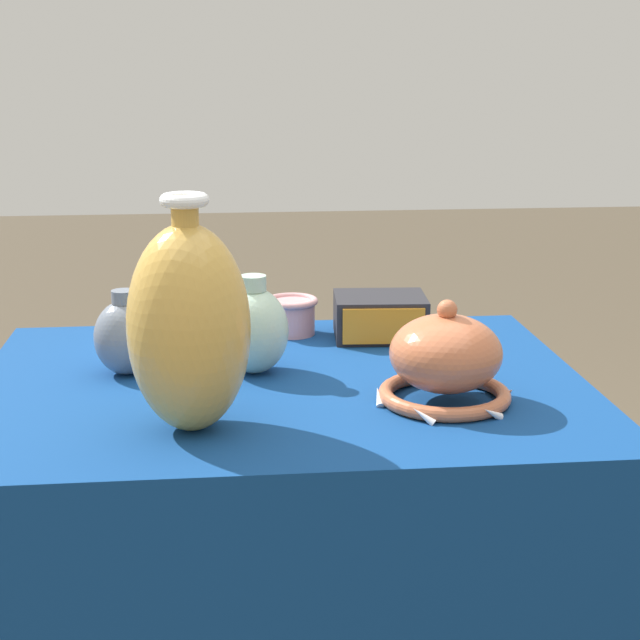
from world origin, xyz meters
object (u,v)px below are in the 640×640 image
vase_dome_bell (445,362)px  jar_round_celadon (254,329)px  mosaic_tile_box (380,317)px  vase_tall_bulbous (189,327)px  cup_wide_rose (292,314)px  pot_squat_ivory (161,328)px  jar_round_slate (126,336)px

vase_dome_bell → jar_round_celadon: (-0.28, 0.17, 0.01)m
mosaic_tile_box → jar_round_celadon: bearing=-138.2°
vase_dome_bell → vase_tall_bulbous: bearing=-168.7°
mosaic_tile_box → cup_wide_rose: (-0.16, 0.04, -0.00)m
jar_round_celadon → pot_squat_ivory: 0.23m
mosaic_tile_box → pot_squat_ivory: size_ratio=1.35×
vase_dome_bell → jar_round_slate: bearing=159.0°
jar_round_celadon → mosaic_tile_box: bearing=38.1°
mosaic_tile_box → pot_squat_ivory: (-0.39, -0.02, -0.00)m
vase_dome_bell → jar_round_slate: vase_dome_bell is taller
vase_tall_bulbous → pot_squat_ivory: bearing=98.7°
mosaic_tile_box → vase_tall_bulbous: bearing=-123.9°
vase_dome_bell → jar_round_slate: size_ratio=1.51×
vase_tall_bulbous → jar_round_slate: size_ratio=2.35×
vase_tall_bulbous → cup_wide_rose: (0.17, 0.47, -0.11)m
vase_dome_bell → pot_squat_ivory: (-0.43, 0.34, -0.03)m
vase_dome_bell → mosaic_tile_box: vase_dome_bell is taller
mosaic_tile_box → jar_round_celadon: jar_round_celadon is taller
vase_tall_bulbous → pot_squat_ivory: vase_tall_bulbous is taller
vase_tall_bulbous → cup_wide_rose: 0.51m
mosaic_tile_box → jar_round_slate: bearing=-155.1°
jar_round_celadon → cup_wide_rose: 0.24m
vase_tall_bulbous → mosaic_tile_box: vase_tall_bulbous is taller
pot_squat_ivory → jar_round_slate: jar_round_slate is taller
mosaic_tile_box → jar_round_slate: (-0.44, -0.17, 0.02)m
vase_tall_bulbous → pot_squat_ivory: (-0.06, 0.41, -0.11)m
jar_round_slate → vase_tall_bulbous: bearing=-66.8°
jar_round_celadon → pot_squat_ivory: jar_round_celadon is taller
vase_tall_bulbous → vase_dome_bell: vase_tall_bulbous is taller
vase_dome_bell → pot_squat_ivory: bearing=142.3°
jar_round_slate → mosaic_tile_box: bearing=21.1°
vase_dome_bell → cup_wide_rose: (-0.20, 0.40, -0.02)m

